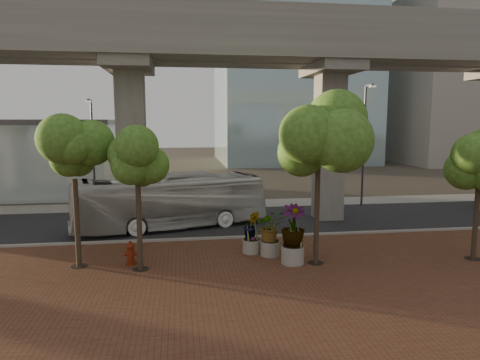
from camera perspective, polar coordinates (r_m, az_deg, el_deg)
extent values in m
plane|color=#393429|center=(24.65, -0.25, -6.63)|extent=(160.00, 160.00, 0.00)
cube|color=brown|center=(17.11, 3.52, -13.12)|extent=(70.00, 13.00, 0.06)
cube|color=black|center=(26.57, -0.84, -5.52)|extent=(90.00, 8.00, 0.04)
cube|color=gray|center=(22.72, 0.45, -7.67)|extent=(70.00, 0.25, 0.16)
cube|color=gray|center=(31.91, -2.09, -3.26)|extent=(90.00, 3.00, 0.06)
cube|color=gray|center=(24.67, -0.40, 17.98)|extent=(72.00, 2.40, 1.80)
cube|color=gray|center=(27.80, -1.32, 16.81)|extent=(72.00, 2.40, 1.80)
cube|color=gray|center=(23.89, -0.02, 21.75)|extent=(72.00, 0.12, 1.00)
cube|color=gray|center=(29.12, -1.60, 19.20)|extent=(72.00, 0.12, 1.00)
cube|color=gray|center=(72.77, 27.06, 11.56)|extent=(18.00, 16.00, 24.00)
imported|color=silver|center=(24.92, -9.25, -2.94)|extent=(11.35, 5.32, 3.08)
cylinder|color=maroon|center=(19.24, -14.34, -10.70)|extent=(0.46, 0.46, 0.10)
cylinder|color=maroon|center=(19.13, -14.38, -9.63)|extent=(0.31, 0.31, 0.75)
sphere|color=maroon|center=(19.02, -14.41, -8.56)|extent=(0.36, 0.36, 0.36)
cylinder|color=maroon|center=(18.98, -14.43, -8.07)|extent=(0.10, 0.10, 0.13)
cylinder|color=maroon|center=(19.11, -14.38, -9.45)|extent=(0.52, 0.21, 0.21)
cylinder|color=#AAA69A|center=(19.81, 4.03, -9.07)|extent=(0.86, 0.86, 0.67)
imported|color=#2C5717|center=(19.53, 4.06, -6.10)|extent=(1.92, 1.92, 1.44)
cylinder|color=#A79F97|center=(18.85, 7.03, -9.84)|extent=(0.98, 0.98, 0.77)
imported|color=#2C5717|center=(18.50, 7.09, -6.05)|extent=(2.41, 2.41, 1.80)
cylinder|color=#9F9990|center=(20.17, 1.53, -8.80)|extent=(0.82, 0.82, 0.64)
imported|color=#2C5717|center=(19.90, 1.54, -6.03)|extent=(1.82, 1.82, 1.37)
cylinder|color=#413325|center=(19.19, -20.91, -5.40)|extent=(0.22, 0.22, 3.73)
cylinder|color=black|center=(19.68, -20.65, -10.69)|extent=(0.70, 0.70, 0.01)
cylinder|color=#413325|center=(18.08, -13.27, -6.26)|extent=(0.22, 0.22, 3.50)
cylinder|color=black|center=(18.57, -13.10, -11.49)|extent=(0.70, 0.70, 0.01)
cylinder|color=#413325|center=(18.58, 10.20, -4.71)|extent=(0.22, 0.22, 4.18)
cylinder|color=black|center=(19.13, 10.05, -10.83)|extent=(0.70, 0.70, 0.01)
cylinder|color=#413325|center=(21.61, 28.91, -4.98)|extent=(0.22, 0.22, 3.32)
cylinder|color=black|center=(22.00, 28.62, -9.20)|extent=(0.70, 0.70, 0.01)
cylinder|color=#2D2C31|center=(31.81, -18.96, 3.17)|extent=(0.13, 0.13, 7.54)
cube|color=#2D2C31|center=(31.30, -19.43, 10.00)|extent=(0.14, 0.94, 0.14)
cube|color=silver|center=(30.83, -19.60, 9.86)|extent=(0.38, 0.19, 0.11)
cylinder|color=#323338|center=(32.07, 16.15, 4.26)|extent=(0.15, 0.15, 8.59)
cube|color=#323338|center=(31.63, 16.85, 11.98)|extent=(0.16, 1.07, 0.16)
cube|color=silver|center=(31.14, 17.27, 11.84)|extent=(0.43, 0.21, 0.13)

